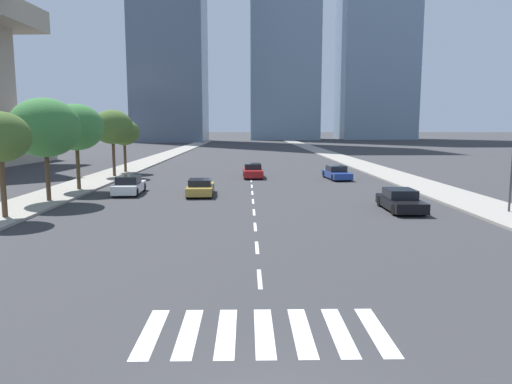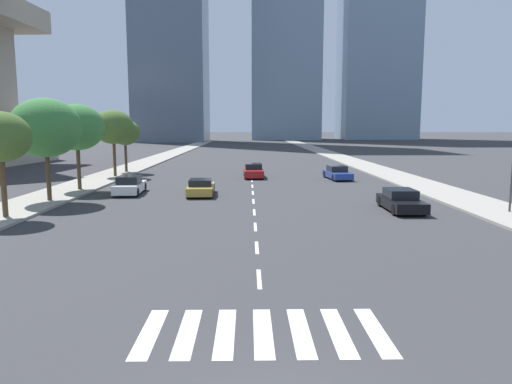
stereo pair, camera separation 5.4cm
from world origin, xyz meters
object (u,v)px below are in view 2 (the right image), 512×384
object	(u,v)px
sedan_white_4	(130,186)
sedan_blue_3	(337,173)
sedan_black_1	(401,201)
street_tree_nearest	(0,137)
street_tree_third	(77,127)
sedan_red_2	(253,171)
sedan_gold_0	(201,188)
street_tree_fourth	(113,127)
street_tree_fifth	(125,133)
street_tree_second	(45,128)

from	to	relation	value
sedan_white_4	sedan_blue_3	bearing A→B (deg)	-62.61
sedan_black_1	street_tree_nearest	distance (m)	22.17
sedan_blue_3	street_tree_third	size ratio (longest dim) A/B	0.74
sedan_red_2	sedan_blue_3	bearing A→B (deg)	76.34
sedan_gold_0	sedan_red_2	distance (m)	12.51
sedan_red_2	street_tree_nearest	distance (m)	24.86
street_tree_fourth	street_tree_fifth	size ratio (longest dim) A/B	1.15
sedan_blue_3	sedan_white_4	xyz separation A→B (m)	(-16.91, -9.49, 0.03)
sedan_red_2	street_tree_fourth	world-z (taller)	street_tree_fourth
sedan_black_1	street_tree_fifth	world-z (taller)	street_tree_fifth
sedan_blue_3	street_tree_nearest	world-z (taller)	street_tree_nearest
sedan_gold_0	street_tree_third	world-z (taller)	street_tree_third
sedan_blue_3	street_tree_nearest	size ratio (longest dim) A/B	0.86
street_tree_nearest	street_tree_fourth	distance (m)	20.94
sedan_red_2	sedan_black_1	bearing A→B (deg)	22.97
sedan_white_4	street_tree_fifth	world-z (taller)	street_tree_fifth
sedan_red_2	sedan_blue_3	distance (m)	7.97
street_tree_third	street_tree_fifth	bearing A→B (deg)	90.00
street_tree_second	street_tree_fourth	xyz separation A→B (m)	(0.00, 15.30, 0.02)
street_tree_nearest	sedan_gold_0	bearing A→B (deg)	42.79
sedan_white_4	street_tree_nearest	size ratio (longest dim) A/B	0.79
sedan_blue_3	street_tree_second	size ratio (longest dim) A/B	0.73
sedan_white_4	street_tree_fourth	distance (m)	12.91
street_tree_fourth	street_tree_fifth	xyz separation A→B (m)	(0.00, 4.24, -0.56)
street_tree_fourth	street_tree_fifth	world-z (taller)	street_tree_fourth
street_tree_second	street_tree_third	distance (m)	5.55
street_tree_third	street_tree_fifth	xyz separation A→B (m)	(-0.00, 13.99, -0.56)
street_tree_third	street_tree_fourth	distance (m)	9.75
sedan_black_1	street_tree_fifth	bearing A→B (deg)	-135.65
street_tree_second	street_tree_third	size ratio (longest dim) A/B	1.02
sedan_black_1	street_tree_nearest	bearing A→B (deg)	-83.21
sedan_red_2	sedan_white_4	bearing A→B (deg)	-40.80
sedan_gold_0	sedan_blue_3	world-z (taller)	sedan_blue_3
sedan_red_2	street_tree_second	size ratio (longest dim) A/B	0.72
sedan_red_2	sedan_gold_0	bearing A→B (deg)	-19.67
sedan_black_1	sedan_white_4	xyz separation A→B (m)	(-17.51, 7.22, 0.03)
street_tree_nearest	street_tree_fifth	distance (m)	25.17
sedan_red_2	street_tree_fifth	xyz separation A→B (m)	(-13.34, 4.53, 3.63)
sedan_blue_3	street_tree_third	world-z (taller)	street_tree_third
sedan_red_2	street_tree_nearest	bearing A→B (deg)	-34.44
street_tree_fifth	street_tree_second	bearing A→B (deg)	-90.00
sedan_blue_3	street_tree_second	distance (m)	25.35
street_tree_fourth	sedan_gold_0	bearing A→B (deg)	-52.18
sedan_black_1	sedan_blue_3	bearing A→B (deg)	-177.09
sedan_black_1	sedan_white_4	bearing A→B (deg)	-111.55
sedan_black_1	street_tree_fourth	xyz separation A→B (m)	(-21.73, 18.68, 4.23)
sedan_red_2	street_tree_fourth	xyz separation A→B (m)	(-13.34, 0.29, 4.20)
sedan_blue_3	sedan_white_4	distance (m)	19.39
street_tree_third	street_tree_fourth	xyz separation A→B (m)	(-0.00, 9.75, 0.00)
sedan_blue_3	street_tree_fifth	size ratio (longest dim) A/B	0.87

